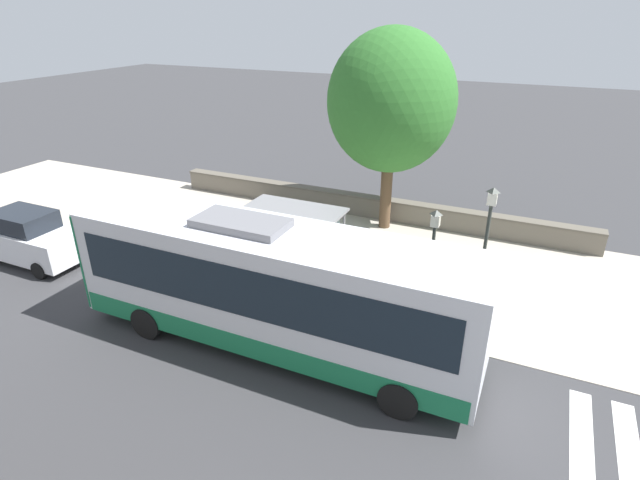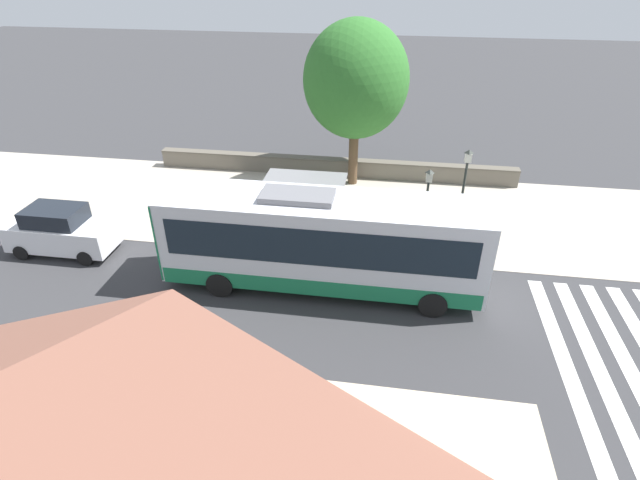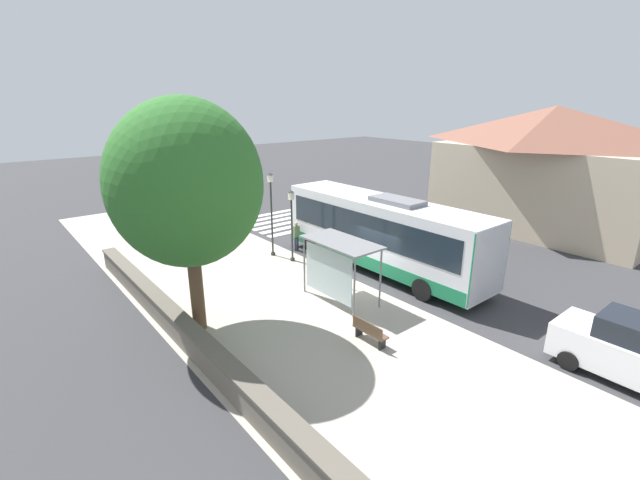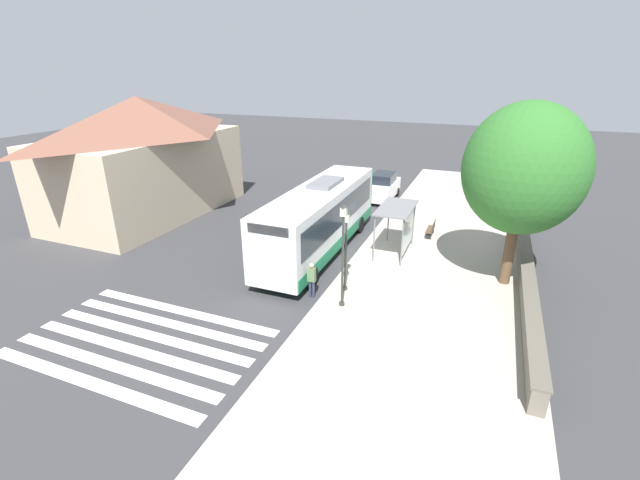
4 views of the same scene
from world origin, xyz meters
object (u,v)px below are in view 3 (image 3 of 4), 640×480
Objects in this scene: bus at (382,232)px; bus_shelter at (338,252)px; street_lamp_far at (271,208)px; shade_tree at (186,184)px; street_lamp_near at (292,220)px; bench at (369,331)px; parked_car_behind_bus at (635,352)px; pedestrian at (296,234)px.

bus_shelter is (-4.07, -1.30, 0.23)m from bus.
shade_tree is (-6.53, -4.92, 2.78)m from street_lamp_far.
bench is at bearing -107.85° from street_lamp_near.
parked_car_behind_bus is at bearing -82.39° from street_lamp_near.
street_lamp_far is at bearing 98.12° from parked_car_behind_bus.
shade_tree is at bearing -152.77° from street_lamp_near.
bench is 0.31× the size of street_lamp_far.
parked_car_behind_bus reaches higher than pedestrian.
street_lamp_near is (-1.16, -1.21, 1.31)m from pedestrian.
pedestrian is at bearing 92.96° from parked_car_behind_bus.
bus_shelter is at bearing 108.52° from parked_car_behind_bus.
bus_shelter is at bearing -162.24° from bus.
street_lamp_near is 1.49m from street_lamp_far.
shade_tree is at bearing 164.42° from bus_shelter.
bus is at bearing 85.96° from parked_car_behind_bus.
pedestrian is 2.29m from street_lamp_far.
bench is at bearing -103.60° from street_lamp_far.
bus is 2.53× the size of street_lamp_far.
parked_car_behind_bus is at bearing -81.88° from street_lamp_far.
street_lamp_far reaches higher than bench.
bench is at bearing -49.00° from shade_tree.
street_lamp_far is at bearing 36.99° from shade_tree.
bus is at bearing -58.98° from street_lamp_far.
pedestrian is 0.39× the size of parked_car_behind_bus.
bus_shelter is 6.56m from street_lamp_far.
shade_tree is at bearing -143.01° from street_lamp_far.
street_lamp_far is (2.35, 9.73, 2.25)m from bench.
pedestrian is 2.12m from street_lamp_near.
street_lamp_near is (-2.78, 3.78, 0.32)m from bus.
street_lamp_near is 0.88× the size of parked_car_behind_bus.
pedestrian reaches higher than bench.
bench is 0.32× the size of parked_car_behind_bus.
bench is at bearing -111.93° from pedestrian.
street_lamp_near is at bearing -133.83° from pedestrian.
shade_tree is (-6.86, -3.53, 3.20)m from street_lamp_near.
parked_car_behind_bus is at bearing -52.08° from shade_tree.
bus_shelter is 0.75× the size of street_lamp_far.
pedestrian is (2.45, 6.29, -1.22)m from bus_shelter.
street_lamp_near reaches higher than pedestrian.
street_lamp_far is (-3.11, 5.17, 0.75)m from bus.
street_lamp_near is 0.84× the size of street_lamp_far.
bus is 10.27m from shade_tree.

